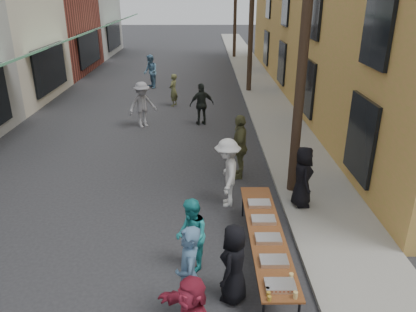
{
  "coord_description": "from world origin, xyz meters",
  "views": [
    {
      "loc": [
        1.88,
        -7.15,
        5.31
      ],
      "look_at": [
        1.95,
        2.53,
        1.3
      ],
      "focal_mm": 35.0,
      "sensor_mm": 36.0,
      "label": 1
    }
  ],
  "objects_px": {
    "catering_tray_sausage": "(280,285)",
    "server": "(303,177)",
    "utility_pole_mid": "(252,6)",
    "utility_pole_near": "(306,25)",
    "serving_table": "(266,233)",
    "utility_pole_far": "(235,0)",
    "guest_front_c": "(191,236)",
    "guest_front_a": "(234,263)"
  },
  "relations": [
    {
      "from": "utility_pole_mid",
      "to": "utility_pole_far",
      "type": "xyz_separation_m",
      "value": [
        0.0,
        12.0,
        0.0
      ]
    },
    {
      "from": "catering_tray_sausage",
      "to": "guest_front_c",
      "type": "relative_size",
      "value": 0.32
    },
    {
      "from": "guest_front_a",
      "to": "guest_front_c",
      "type": "relative_size",
      "value": 0.99
    },
    {
      "from": "server",
      "to": "utility_pole_far",
      "type": "bearing_deg",
      "value": 0.22
    },
    {
      "from": "utility_pole_near",
      "to": "guest_front_a",
      "type": "relative_size",
      "value": 5.86
    },
    {
      "from": "utility_pole_near",
      "to": "server",
      "type": "height_order",
      "value": "utility_pole_near"
    },
    {
      "from": "utility_pole_far",
      "to": "utility_pole_near",
      "type": "bearing_deg",
      "value": -90.0
    },
    {
      "from": "utility_pole_mid",
      "to": "guest_front_a",
      "type": "distance_m",
      "value": 16.74
    },
    {
      "from": "utility_pole_mid",
      "to": "serving_table",
      "type": "bearing_deg",
      "value": -94.5
    },
    {
      "from": "serving_table",
      "to": "guest_front_a",
      "type": "relative_size",
      "value": 2.61
    },
    {
      "from": "utility_pole_mid",
      "to": "server",
      "type": "xyz_separation_m",
      "value": [
        0.05,
        -12.89,
        -3.6
      ]
    },
    {
      "from": "utility_pole_far",
      "to": "guest_front_a",
      "type": "bearing_deg",
      "value": -93.88
    },
    {
      "from": "utility_pole_mid",
      "to": "guest_front_c",
      "type": "height_order",
      "value": "utility_pole_mid"
    },
    {
      "from": "utility_pole_near",
      "to": "serving_table",
      "type": "height_order",
      "value": "utility_pole_near"
    },
    {
      "from": "utility_pole_near",
      "to": "utility_pole_far",
      "type": "xyz_separation_m",
      "value": [
        0.0,
        24.0,
        0.0
      ]
    },
    {
      "from": "utility_pole_mid",
      "to": "catering_tray_sausage",
      "type": "relative_size",
      "value": 18.0
    },
    {
      "from": "serving_table",
      "to": "server",
      "type": "relative_size",
      "value": 2.5
    },
    {
      "from": "utility_pole_mid",
      "to": "guest_front_a",
      "type": "relative_size",
      "value": 5.86
    },
    {
      "from": "utility_pole_near",
      "to": "server",
      "type": "relative_size",
      "value": 5.62
    },
    {
      "from": "utility_pole_far",
      "to": "serving_table",
      "type": "distance_m",
      "value": 27.46
    },
    {
      "from": "serving_table",
      "to": "guest_front_c",
      "type": "xyz_separation_m",
      "value": [
        -1.51,
        -0.16,
        0.06
      ]
    },
    {
      "from": "utility_pole_near",
      "to": "guest_front_c",
      "type": "distance_m",
      "value": 5.68
    },
    {
      "from": "guest_front_c",
      "to": "server",
      "type": "relative_size",
      "value": 0.97
    },
    {
      "from": "serving_table",
      "to": "utility_pole_mid",
      "type": "bearing_deg",
      "value": 85.5
    },
    {
      "from": "utility_pole_far",
      "to": "guest_front_c",
      "type": "height_order",
      "value": "utility_pole_far"
    },
    {
      "from": "catering_tray_sausage",
      "to": "utility_pole_mid",
      "type": "bearing_deg",
      "value": 85.94
    },
    {
      "from": "serving_table",
      "to": "server",
      "type": "xyz_separation_m",
      "value": [
        1.24,
        2.28,
        0.19
      ]
    },
    {
      "from": "server",
      "to": "guest_front_c",
      "type": "bearing_deg",
      "value": 131.64
    },
    {
      "from": "utility_pole_near",
      "to": "guest_front_c",
      "type": "bearing_deg",
      "value": -129.03
    },
    {
      "from": "utility_pole_mid",
      "to": "utility_pole_near",
      "type": "bearing_deg",
      "value": -90.0
    },
    {
      "from": "catering_tray_sausage",
      "to": "server",
      "type": "relative_size",
      "value": 0.31
    },
    {
      "from": "utility_pole_far",
      "to": "guest_front_c",
      "type": "distance_m",
      "value": 27.71
    },
    {
      "from": "serving_table",
      "to": "catering_tray_sausage",
      "type": "xyz_separation_m",
      "value": [
        -0.0,
        -1.65,
        0.08
      ]
    },
    {
      "from": "utility_pole_mid",
      "to": "catering_tray_sausage",
      "type": "bearing_deg",
      "value": -94.06
    },
    {
      "from": "serving_table",
      "to": "guest_front_a",
      "type": "distance_m",
      "value": 1.26
    },
    {
      "from": "utility_pole_mid",
      "to": "server",
      "type": "relative_size",
      "value": 5.62
    },
    {
      "from": "catering_tray_sausage",
      "to": "guest_front_a",
      "type": "height_order",
      "value": "guest_front_a"
    },
    {
      "from": "guest_front_a",
      "to": "serving_table",
      "type": "bearing_deg",
      "value": 169.77
    },
    {
      "from": "utility_pole_near",
      "to": "utility_pole_far",
      "type": "height_order",
      "value": "same"
    },
    {
      "from": "serving_table",
      "to": "guest_front_c",
      "type": "bearing_deg",
      "value": -173.94
    },
    {
      "from": "utility_pole_mid",
      "to": "catering_tray_sausage",
      "type": "distance_m",
      "value": 17.27
    },
    {
      "from": "utility_pole_mid",
      "to": "utility_pole_far",
      "type": "height_order",
      "value": "same"
    }
  ]
}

